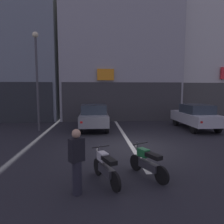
{
  "coord_description": "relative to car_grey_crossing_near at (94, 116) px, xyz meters",
  "views": [
    {
      "loc": [
        -1.67,
        -8.93,
        2.64
      ],
      "look_at": [
        -0.75,
        2.0,
        1.4
      ],
      "focal_mm": 32.43,
      "sensor_mm": 36.0,
      "label": 1
    }
  ],
  "objects": [
    {
      "name": "ground_plane",
      "position": [
        1.74,
        -4.3,
        -0.89
      ],
      "size": [
        120.0,
        120.0,
        0.0
      ],
      "primitive_type": "plane",
      "color": "#232328"
    },
    {
      "name": "lane_centre_line",
      "position": [
        1.74,
        1.7,
        -0.88
      ],
      "size": [
        0.2,
        18.0,
        0.01
      ],
      "primitive_type": "cube",
      "color": "silver",
      "rests_on": "ground"
    },
    {
      "name": "building_corner_left",
      "position": [
        -8.37,
        7.87,
        6.14
      ],
      "size": [
        10.65,
        9.47,
        14.07
      ],
      "color": "gray",
      "rests_on": "ground"
    },
    {
      "name": "building_mid_block",
      "position": [
        2.35,
        7.87,
        4.99
      ],
      "size": [
        10.2,
        9.51,
        11.77
      ],
      "color": "#9E9EA3",
      "rests_on": "ground"
    },
    {
      "name": "building_far_right",
      "position": [
        12.08,
        7.87,
        4.2
      ],
      "size": [
        9.76,
        8.21,
        10.2
      ],
      "color": "silver",
      "rests_on": "ground"
    },
    {
      "name": "car_grey_crossing_near",
      "position": [
        0.0,
        0.0,
        0.0
      ],
      "size": [
        1.77,
        4.11,
        1.64
      ],
      "color": "black",
      "rests_on": "ground"
    },
    {
      "name": "car_silver_parked_kerbside",
      "position": [
        6.68,
        -0.53,
        0.0
      ],
      "size": [
        1.8,
        4.12,
        1.64
      ],
      "color": "black",
      "rests_on": "ground"
    },
    {
      "name": "street_lamp",
      "position": [
        -3.51,
        -0.13,
        2.89
      ],
      "size": [
        0.36,
        0.36,
        6.12
      ],
      "color": "#47474C",
      "rests_on": "ground"
    },
    {
      "name": "motorcycle_white_row_leftmost",
      "position": [
        0.35,
        -7.73,
        -0.43
      ],
      "size": [
        0.74,
        1.57,
        0.98
      ],
      "color": "black",
      "rests_on": "ground"
    },
    {
      "name": "motorcycle_green_row_left_mid",
      "position": [
        1.63,
        -7.47,
        -0.43
      ],
      "size": [
        0.82,
        1.52,
        0.98
      ],
      "color": "black",
      "rests_on": "ground"
    },
    {
      "name": "person_by_motorcycles",
      "position": [
        -0.39,
        -8.32,
        -0.03
      ],
      "size": [
        0.42,
        0.39,
        1.67
      ],
      "color": "#23232D",
      "rests_on": "ground"
    }
  ]
}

